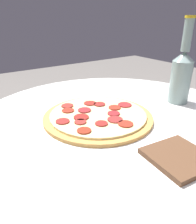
% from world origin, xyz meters
% --- Properties ---
extents(table, '(0.87, 0.87, 0.77)m').
position_xyz_m(table, '(0.00, 0.00, 0.61)').
color(table, silver).
rests_on(table, ground_plane).
extents(pizza, '(0.32, 0.32, 0.02)m').
position_xyz_m(pizza, '(0.02, 0.05, 0.77)').
color(pizza, '#C68E47').
rests_on(pizza, table).
extents(beer_bottle, '(0.07, 0.07, 0.28)m').
position_xyz_m(beer_bottle, '(-0.03, -0.25, 0.87)').
color(beer_bottle, gray).
rests_on(beer_bottle, table).
extents(pizza_paddle, '(0.29, 0.14, 0.02)m').
position_xyz_m(pizza_paddle, '(-0.28, 0.03, 0.77)').
color(pizza_paddle, brown).
rests_on(pizza_paddle, table).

